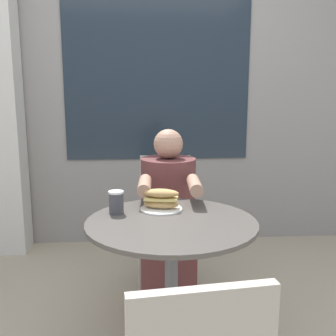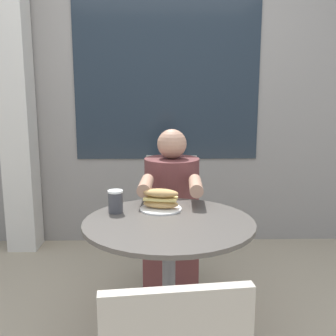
{
  "view_description": "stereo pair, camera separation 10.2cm",
  "coord_description": "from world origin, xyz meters",
  "px_view_note": "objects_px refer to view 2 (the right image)",
  "views": [
    {
      "loc": [
        -0.14,
        -1.67,
        1.29
      ],
      "look_at": [
        0.0,
        0.21,
        0.93
      ],
      "focal_mm": 42.0,
      "sensor_mm": 36.0,
      "label": 1
    },
    {
      "loc": [
        -0.04,
        -1.68,
        1.29
      ],
      "look_at": [
        0.0,
        0.21,
        0.93
      ],
      "focal_mm": 42.0,
      "sensor_mm": 36.0,
      "label": 2
    }
  ],
  "objects_px": {
    "diner_chair": "(171,208)",
    "sandwich_on_plate": "(161,201)",
    "seated_diner": "(172,232)",
    "cafe_table": "(169,261)",
    "drink_cup": "(116,201)"
  },
  "relations": [
    {
      "from": "cafe_table",
      "to": "drink_cup",
      "type": "xyz_separation_m",
      "value": [
        -0.25,
        0.13,
        0.25
      ]
    },
    {
      "from": "cafe_table",
      "to": "drink_cup",
      "type": "bearing_deg",
      "value": 153.06
    },
    {
      "from": "cafe_table",
      "to": "sandwich_on_plate",
      "type": "distance_m",
      "value": 0.29
    },
    {
      "from": "cafe_table",
      "to": "drink_cup",
      "type": "relative_size",
      "value": 7.07
    },
    {
      "from": "diner_chair",
      "to": "sandwich_on_plate",
      "type": "distance_m",
      "value": 0.78
    },
    {
      "from": "diner_chair",
      "to": "drink_cup",
      "type": "bearing_deg",
      "value": 72.76
    },
    {
      "from": "diner_chair",
      "to": "drink_cup",
      "type": "height_order",
      "value": "diner_chair"
    },
    {
      "from": "cafe_table",
      "to": "diner_chair",
      "type": "relative_size",
      "value": 0.88
    },
    {
      "from": "diner_chair",
      "to": "seated_diner",
      "type": "distance_m",
      "value": 0.35
    },
    {
      "from": "sandwich_on_plate",
      "to": "drink_cup",
      "type": "height_order",
      "value": "drink_cup"
    },
    {
      "from": "diner_chair",
      "to": "sandwich_on_plate",
      "type": "relative_size",
      "value": 4.24
    },
    {
      "from": "cafe_table",
      "to": "diner_chair",
      "type": "height_order",
      "value": "diner_chair"
    },
    {
      "from": "diner_chair",
      "to": "seated_diner",
      "type": "height_order",
      "value": "seated_diner"
    },
    {
      "from": "cafe_table",
      "to": "seated_diner",
      "type": "xyz_separation_m",
      "value": [
        0.03,
        0.56,
        -0.07
      ]
    },
    {
      "from": "sandwich_on_plate",
      "to": "diner_chair",
      "type": "bearing_deg",
      "value": 84.51
    }
  ]
}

